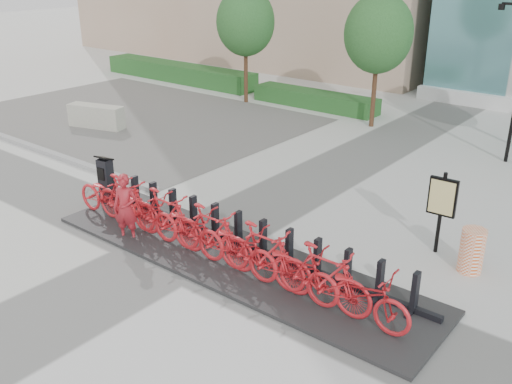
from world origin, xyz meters
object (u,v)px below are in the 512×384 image
Objects in this scene: kiosk at (106,180)px; jersey_barrier at (96,116)px; construction_barrel at (472,251)px; worker_red at (126,208)px; map_sign at (442,200)px; bike_0 at (108,196)px.

jersey_barrier is (-6.51, 4.51, -0.28)m from kiosk.
worker_red is at bearing -152.24° from construction_barrel.
construction_barrel is 0.51× the size of map_sign.
map_sign is at bearing -22.42° from jersey_barrier.
map_sign is (-0.91, 0.39, 0.79)m from construction_barrel.
map_sign is (5.99, 4.03, 0.46)m from worker_red.
jersey_barrier is at bearing 137.50° from kiosk.
kiosk is at bearing -51.23° from jersey_barrier.
construction_barrel is (8.98, 2.61, -0.23)m from kiosk.
bike_0 is 8.78m from construction_barrel.
bike_0 reaches higher than construction_barrel.
worker_red reaches higher than kiosk.
kiosk reaches higher than bike_0.
kiosk is 8.62m from map_sign.
bike_0 is 1.30× the size of worker_red.
map_sign reaches higher than worker_red.
kiosk is at bearing 53.90° from bike_0.
jersey_barrier is at bearing 173.00° from construction_barrel.
map_sign is (14.58, -1.51, 0.84)m from jersey_barrier.
construction_barrel is 15.61m from jersey_barrier.
bike_0 reaches higher than jersey_barrier.
jersey_barrier is (-8.58, 5.54, -0.39)m from worker_red.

